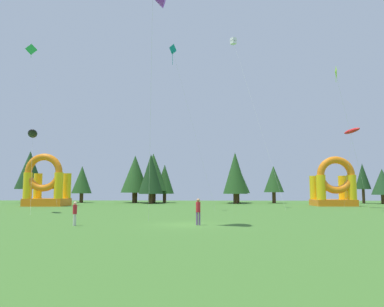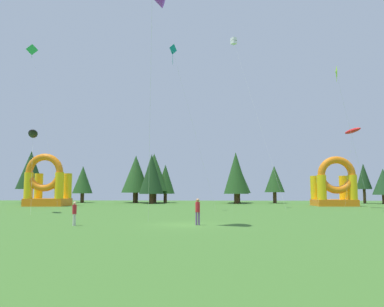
{
  "view_description": "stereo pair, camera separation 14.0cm",
  "coord_description": "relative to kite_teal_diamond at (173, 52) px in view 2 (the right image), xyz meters",
  "views": [
    {
      "loc": [
        1.24,
        -26.1,
        2.46
      ],
      "look_at": [
        0.0,
        9.33,
        6.05
      ],
      "focal_mm": 33.83,
      "sensor_mm": 36.0,
      "label": 1
    },
    {
      "loc": [
        1.37,
        -26.09,
        2.46
      ],
      "look_at": [
        0.0,
        9.33,
        6.05
      ],
      "focal_mm": 33.83,
      "sensor_mm": 36.0,
      "label": 2
    }
  ],
  "objects": [
    {
      "name": "tree_row_11",
      "position": [
        35.98,
        23.36,
        -15.59
      ],
      "size": [
        3.84,
        3.84,
        6.33
      ],
      "color": "#4C331E",
      "rests_on": "ground_plane"
    },
    {
      "name": "inflatable_blue_arch",
      "position": [
        -20.69,
        12.28,
        -16.53
      ],
      "size": [
        6.07,
        4.65,
        8.05
      ],
      "color": "orange",
      "rests_on": "ground_plane"
    },
    {
      "name": "tree_row_6",
      "position": [
        -4.0,
        28.29,
        -14.94
      ],
      "size": [
        3.72,
        3.72,
        7.52
      ],
      "color": "#4C331E",
      "rests_on": "ground_plane"
    },
    {
      "name": "tree_row_4",
      "position": [
        -6.18,
        27.59,
        -13.61
      ],
      "size": [
        5.71,
        5.71,
        9.67
      ],
      "color": "#4C331E",
      "rests_on": "ground_plane"
    },
    {
      "name": "kite_red_parafoil",
      "position": [
        24.63,
        7.78,
        -8.8
      ],
      "size": [
        2.05,
        3.54,
        11.27
      ],
      "color": "red",
      "rests_on": "ground_plane"
    },
    {
      "name": "tree_row_8",
      "position": [
        10.27,
        28.34,
        -14.66
      ],
      "size": [
        5.05,
        5.05,
        7.96
      ],
      "color": "#4C331E",
      "rests_on": "ground_plane"
    },
    {
      "name": "kite_teal_diamond",
      "position": [
        0.0,
        0.0,
        0.0
      ],
      "size": [
        5.72,
        1.06,
        20.26
      ],
      "color": "#0C7F7A",
      "rests_on": "ground_plane"
    },
    {
      "name": "tree_row_1",
      "position": [
        -24.63,
        27.26,
        -14.62
      ],
      "size": [
        3.23,
        3.23,
        7.29
      ],
      "color": "#4C331E",
      "rests_on": "ground_plane"
    },
    {
      "name": "kite_black_parafoil",
      "position": [
        -15.09,
        -4.29,
        -10.86
      ],
      "size": [
        2.89,
        4.81,
        9.23
      ],
      "color": "black",
      "rests_on": "ground_plane"
    },
    {
      "name": "tree_row_9",
      "position": [
        17.08,
        26.4,
        -15.0
      ],
      "size": [
        3.76,
        3.76,
        7.1
      ],
      "color": "#4C331E",
      "rests_on": "ground_plane"
    },
    {
      "name": "tree_row_5",
      "position": [
        -6.01,
        23.3,
        -14.12
      ],
      "size": [
        4.49,
        4.49,
        9.12
      ],
      "color": "#4C331E",
      "rests_on": "ground_plane"
    },
    {
      "name": "tree_row_3",
      "position": [
        -9.82,
        27.81,
        -13.93
      ],
      "size": [
        5.52,
        5.52,
        9.31
      ],
      "color": "#4C331E",
      "rests_on": "ground_plane"
    },
    {
      "name": "kite_white_box",
      "position": [
        8.14,
        7.19,
        4.21
      ],
      "size": [
        5.94,
        7.26,
        24.31
      ],
      "color": "white",
      "rests_on": "ground_plane"
    },
    {
      "name": "tree_row_2",
      "position": [
        -20.53,
        28.15,
        -15.04
      ],
      "size": [
        3.93,
        3.93,
        7.24
      ],
      "color": "#4C331E",
      "rests_on": "ground_plane"
    },
    {
      "name": "tree_row_10",
      "position": [
        33.52,
        25.67,
        -14.56
      ],
      "size": [
        2.78,
        2.78,
        7.45
      ],
      "color": "#4C331E",
      "rests_on": "ground_plane"
    },
    {
      "name": "person_midfield",
      "position": [
        -5.11,
        -18.06,
        -18.55
      ],
      "size": [
        0.34,
        0.34,
        1.66
      ],
      "rotation": [
        0.0,
        0.0,
        1.34
      ],
      "color": "silver",
      "rests_on": "ground_plane"
    },
    {
      "name": "kite_green_diamond",
      "position": [
        -24.66,
        13.63,
        5.82
      ],
      "size": [
        7.35,
        3.59,
        26.17
      ],
      "color": "green",
      "rests_on": "ground_plane"
    },
    {
      "name": "tree_row_0",
      "position": [
        -30.17,
        26.08,
        -13.22
      ],
      "size": [
        5.28,
        5.28,
        10.08
      ],
      "color": "#4C331E",
      "rests_on": "ground_plane"
    },
    {
      "name": "tree_row_7",
      "position": [
        9.57,
        23.72,
        -13.95
      ],
      "size": [
        4.53,
        4.53,
        9.45
      ],
      "color": "#4C331E",
      "rests_on": "ground_plane"
    },
    {
      "name": "person_near_camera",
      "position": [
        3.45,
        -17.32,
        -18.43
      ],
      "size": [
        0.34,
        0.34,
        1.87
      ],
      "rotation": [
        0.0,
        0.0,
        3.22
      ],
      "color": "#724C8C",
      "rests_on": "ground_plane"
    },
    {
      "name": "inflatable_yellow_castle",
      "position": [
        24.07,
        14.19,
        -16.67
      ],
      "size": [
        6.02,
        4.95,
        7.65
      ],
      "color": "orange",
      "rests_on": "ground_plane"
    },
    {
      "name": "ground_plane",
      "position": [
        2.68,
        -17.03,
        -19.54
      ],
      "size": [
        120.0,
        120.0,
        0.0
      ],
      "primitive_type": "plane",
      "color": "#3D6B28"
    },
    {
      "name": "kite_lime_diamond",
      "position": [
        19.6,
        -0.46,
        -3.2
      ],
      "size": [
        4.51,
        2.71,
        17.01
      ],
      "color": "#8CD826",
      "rests_on": "ground_plane"
    }
  ]
}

